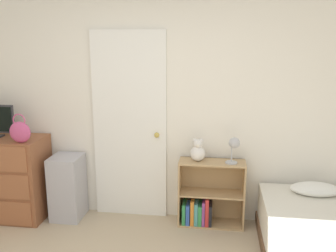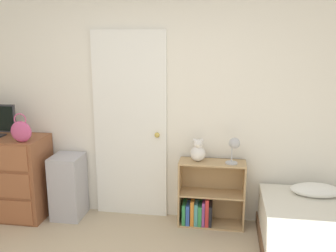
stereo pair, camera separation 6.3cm
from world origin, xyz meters
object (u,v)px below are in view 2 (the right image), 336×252
dresser (0,176)px  bed (331,251)px  handbag (21,131)px  desk_lamp (234,146)px  bookshelf (206,200)px  storage_bin (68,186)px  teddy_bear (198,151)px

dresser → bed: dresser is taller
handbag → bed: bearing=-9.2°
dresser → bed: size_ratio=0.59×
desk_lamp → bed: (0.81, -0.72, -0.67)m
bookshelf → desk_lamp: desk_lamp is taller
handbag → bookshelf: size_ratio=0.43×
storage_bin → bed: (2.60, -0.71, -0.12)m
teddy_bear → bed: size_ratio=0.13×
handbag → teddy_bear: (1.80, 0.27, -0.22)m
dresser → bed: (3.37, -0.64, -0.22)m
bookshelf → desk_lamp: size_ratio=2.55×
storage_bin → bed: 2.70m
storage_bin → teddy_bear: 1.50m
dresser → storage_bin: (0.77, 0.07, -0.10)m
handbag → dresser: bearing=158.2°
handbag → bed: handbag is taller
bookshelf → teddy_bear: (-0.10, -0.01, 0.54)m
handbag → storage_bin: handbag is taller
handbag → bookshelf: (1.90, 0.28, -0.76)m
dresser → teddy_bear: size_ratio=4.39×
handbag → teddy_bear: size_ratio=1.25×
bookshelf → desk_lamp: 0.69m
bookshelf → teddy_bear: bearing=-176.4°
handbag → desk_lamp: 2.18m
handbag → bookshelf: handbag is taller
bed → handbag: bearing=170.8°
bookshelf → bed: bearing=-35.4°
dresser → storage_bin: dresser is taller
teddy_bear → desk_lamp: size_ratio=0.87×
storage_bin → desk_lamp: (1.79, 0.01, 0.55)m
desk_lamp → bed: 1.27m
bookshelf → bed: 1.32m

